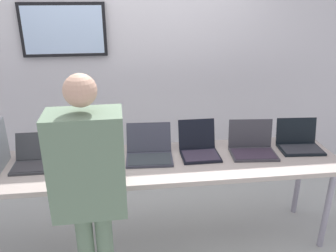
{
  "coord_description": "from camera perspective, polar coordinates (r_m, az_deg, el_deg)",
  "views": [
    {
      "loc": [
        -0.13,
        -2.46,
        2.1
      ],
      "look_at": [
        0.2,
        0.19,
        1.03
      ],
      "focal_mm": 36.47,
      "sensor_mm": 36.0,
      "label": 1
    }
  ],
  "objects": [
    {
      "name": "laptop_station_4",
      "position": [
        3.0,
        13.89,
        -3.27
      ],
      "size": [
        0.4,
        0.32,
        0.26
      ],
      "color": "#37363D",
      "rests_on": "workbench"
    },
    {
      "name": "workbench",
      "position": [
        2.82,
        -3.69,
        -6.93
      ],
      "size": [
        3.2,
        0.7,
        0.8
      ],
      "color": "#AD9E96",
      "rests_on": "ground"
    },
    {
      "name": "laptop_station_5",
      "position": [
        3.21,
        21.03,
        -2.53
      ],
      "size": [
        0.38,
        0.31,
        0.25
      ],
      "color": "black",
      "rests_on": "workbench"
    },
    {
      "name": "back_wall",
      "position": [
        3.69,
        -5.29,
        8.56
      ],
      "size": [
        8.0,
        0.11,
        2.49
      ],
      "color": "silver",
      "rests_on": "ground"
    },
    {
      "name": "ground",
      "position": [
        3.26,
        -3.35,
        -18.82
      ],
      "size": [
        8.0,
        8.0,
        0.04
      ],
      "primitive_type": "cube",
      "color": "#B7BBB5"
    },
    {
      "name": "laptop_station_1",
      "position": [
        2.86,
        -12.15,
        -4.51
      ],
      "size": [
        0.33,
        0.36,
        0.24
      ],
      "color": "black",
      "rests_on": "workbench"
    },
    {
      "name": "laptop_station_3",
      "position": [
        2.91,
        5.18,
        -3.54
      ],
      "size": [
        0.32,
        0.34,
        0.26
      ],
      "color": "black",
      "rests_on": "workbench"
    },
    {
      "name": "laptop_station_0",
      "position": [
        2.92,
        -20.9,
        -5.11
      ],
      "size": [
        0.37,
        0.32,
        0.22
      ],
      "color": "#333439",
      "rests_on": "workbench"
    },
    {
      "name": "person",
      "position": [
        2.15,
        -13.04,
        -8.9
      ],
      "size": [
        0.45,
        0.59,
        1.69
      ],
      "color": "slate",
      "rests_on": "ground"
    },
    {
      "name": "laptop_station_2",
      "position": [
        2.85,
        -3.16,
        -4.16
      ],
      "size": [
        0.4,
        0.39,
        0.24
      ],
      "color": "#333441",
      "rests_on": "workbench"
    }
  ]
}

